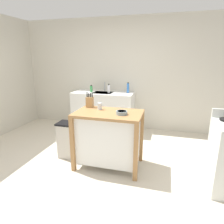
{
  "coord_description": "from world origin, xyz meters",
  "views": [
    {
      "loc": [
        1.05,
        -2.57,
        1.7
      ],
      "look_at": [
        0.23,
        0.37,
        0.85
      ],
      "focal_mm": 31.44,
      "sensor_mm": 36.0,
      "label": 1
    }
  ],
  "objects_px": {
    "bowl_ceramic_small": "(122,113)",
    "bottle_hand_soap": "(91,89)",
    "knife_block": "(90,102)",
    "bottle_spray_cleaner": "(128,88)",
    "bottle_dish_soap": "(109,89)",
    "drinking_cup": "(100,106)",
    "trash_bin": "(69,140)",
    "kitchen_island": "(109,136)",
    "sink_faucet": "(105,87)"
  },
  "relations": [
    {
      "from": "bowl_ceramic_small",
      "to": "bottle_hand_soap",
      "type": "distance_m",
      "value": 1.97
    },
    {
      "from": "knife_block",
      "to": "bowl_ceramic_small",
      "type": "xyz_separation_m",
      "value": [
        0.61,
        -0.28,
        -0.06
      ]
    },
    {
      "from": "bottle_spray_cleaner",
      "to": "bottle_dish_soap",
      "type": "bearing_deg",
      "value": -163.02
    },
    {
      "from": "drinking_cup",
      "to": "bottle_hand_soap",
      "type": "distance_m",
      "value": 1.61
    },
    {
      "from": "knife_block",
      "to": "bottle_hand_soap",
      "type": "distance_m",
      "value": 1.43
    },
    {
      "from": "bowl_ceramic_small",
      "to": "trash_bin",
      "type": "bearing_deg",
      "value": 170.62
    },
    {
      "from": "drinking_cup",
      "to": "kitchen_island",
      "type": "bearing_deg",
      "value": -33.08
    },
    {
      "from": "trash_bin",
      "to": "kitchen_island",
      "type": "bearing_deg",
      "value": -7.49
    },
    {
      "from": "knife_block",
      "to": "bowl_ceramic_small",
      "type": "relative_size",
      "value": 1.54
    },
    {
      "from": "knife_block",
      "to": "bottle_spray_cleaner",
      "type": "bearing_deg",
      "value": 76.64
    },
    {
      "from": "bottle_hand_soap",
      "to": "bottle_spray_cleaner",
      "type": "distance_m",
      "value": 0.87
    },
    {
      "from": "trash_bin",
      "to": "bottle_dish_soap",
      "type": "relative_size",
      "value": 3.05
    },
    {
      "from": "kitchen_island",
      "to": "bottle_dish_soap",
      "type": "xyz_separation_m",
      "value": [
        -0.46,
        1.57,
        0.5
      ]
    },
    {
      "from": "sink_faucet",
      "to": "bottle_dish_soap",
      "type": "distance_m",
      "value": 0.22
    },
    {
      "from": "bottle_hand_soap",
      "to": "bottle_spray_cleaner",
      "type": "relative_size",
      "value": 0.71
    },
    {
      "from": "drinking_cup",
      "to": "bottle_hand_soap",
      "type": "xyz_separation_m",
      "value": [
        -0.71,
        1.44,
        0.03
      ]
    },
    {
      "from": "kitchen_island",
      "to": "bowl_ceramic_small",
      "type": "bearing_deg",
      "value": -15.65
    },
    {
      "from": "trash_bin",
      "to": "knife_block",
      "type": "bearing_deg",
      "value": 18.83
    },
    {
      "from": "bottle_hand_soap",
      "to": "bottle_spray_cleaner",
      "type": "height_order",
      "value": "bottle_spray_cleaner"
    },
    {
      "from": "drinking_cup",
      "to": "bottle_spray_cleaner",
      "type": "relative_size",
      "value": 0.45
    },
    {
      "from": "kitchen_island",
      "to": "drinking_cup",
      "type": "relative_size",
      "value": 9.41
    },
    {
      "from": "knife_block",
      "to": "bottle_spray_cleaner",
      "type": "relative_size",
      "value": 1.05
    },
    {
      "from": "bowl_ceramic_small",
      "to": "bottle_dish_soap",
      "type": "xyz_separation_m",
      "value": [
        -0.68,
        1.63,
        0.08
      ]
    },
    {
      "from": "trash_bin",
      "to": "bottle_spray_cleaner",
      "type": "distance_m",
      "value": 1.89
    },
    {
      "from": "bottle_dish_soap",
      "to": "bottle_spray_cleaner",
      "type": "height_order",
      "value": "bottle_spray_cleaner"
    },
    {
      "from": "bowl_ceramic_small",
      "to": "bottle_dish_soap",
      "type": "height_order",
      "value": "bottle_dish_soap"
    },
    {
      "from": "kitchen_island",
      "to": "bottle_dish_soap",
      "type": "distance_m",
      "value": 1.71
    },
    {
      "from": "knife_block",
      "to": "sink_faucet",
      "type": "bearing_deg",
      "value": 98.32
    },
    {
      "from": "drinking_cup",
      "to": "sink_faucet",
      "type": "height_order",
      "value": "sink_faucet"
    },
    {
      "from": "bowl_ceramic_small",
      "to": "trash_bin",
      "type": "relative_size",
      "value": 0.26
    },
    {
      "from": "bowl_ceramic_small",
      "to": "sink_faucet",
      "type": "distance_m",
      "value": 1.98
    },
    {
      "from": "bottle_dish_soap",
      "to": "bottle_spray_cleaner",
      "type": "xyz_separation_m",
      "value": [
        0.42,
        0.13,
        0.02
      ]
    },
    {
      "from": "bottle_dish_soap",
      "to": "bottle_spray_cleaner",
      "type": "bearing_deg",
      "value": 16.98
    },
    {
      "from": "bottle_dish_soap",
      "to": "bottle_spray_cleaner",
      "type": "relative_size",
      "value": 0.86
    },
    {
      "from": "bottle_spray_cleaner",
      "to": "bottle_hand_soap",
      "type": "bearing_deg",
      "value": -170.59
    },
    {
      "from": "kitchen_island",
      "to": "drinking_cup",
      "type": "height_order",
      "value": "drinking_cup"
    },
    {
      "from": "bottle_hand_soap",
      "to": "trash_bin",
      "type": "bearing_deg",
      "value": -84.48
    },
    {
      "from": "sink_faucet",
      "to": "bottle_hand_soap",
      "type": "xyz_separation_m",
      "value": [
        -0.28,
        -0.17,
        -0.03
      ]
    },
    {
      "from": "bottle_spray_cleaner",
      "to": "knife_block",
      "type": "bearing_deg",
      "value": -103.36
    },
    {
      "from": "trash_bin",
      "to": "bottle_spray_cleaner",
      "type": "relative_size",
      "value": 2.61
    },
    {
      "from": "knife_block",
      "to": "bowl_ceramic_small",
      "type": "distance_m",
      "value": 0.68
    },
    {
      "from": "kitchen_island",
      "to": "bottle_spray_cleaner",
      "type": "relative_size",
      "value": 4.21
    },
    {
      "from": "bottle_dish_soap",
      "to": "bottle_hand_soap",
      "type": "bearing_deg",
      "value": -178.43
    },
    {
      "from": "trash_bin",
      "to": "bottle_dish_soap",
      "type": "xyz_separation_m",
      "value": [
        0.29,
        1.47,
        0.68
      ]
    },
    {
      "from": "bowl_ceramic_small",
      "to": "bottle_hand_soap",
      "type": "xyz_separation_m",
      "value": [
        -1.11,
        1.62,
        0.06
      ]
    },
    {
      "from": "kitchen_island",
      "to": "knife_block",
      "type": "relative_size",
      "value": 4.01
    },
    {
      "from": "bowl_ceramic_small",
      "to": "trash_bin",
      "type": "height_order",
      "value": "bowl_ceramic_small"
    },
    {
      "from": "knife_block",
      "to": "drinking_cup",
      "type": "xyz_separation_m",
      "value": [
        0.21,
        -0.1,
        -0.04
      ]
    },
    {
      "from": "knife_block",
      "to": "bottle_dish_soap",
      "type": "height_order",
      "value": "knife_block"
    },
    {
      "from": "knife_block",
      "to": "bottle_spray_cleaner",
      "type": "distance_m",
      "value": 1.52
    }
  ]
}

